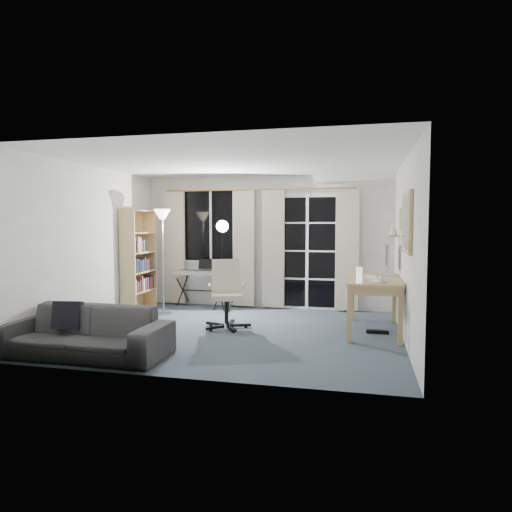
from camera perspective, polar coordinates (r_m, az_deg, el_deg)
The scene contains 17 objects.
floor at distance 6.57m, azimuth -2.29°, elevation -9.56°, with size 4.50×4.00×0.02m, color #35414E.
window at distance 8.58m, azimuth -5.60°, elevation 3.80°, with size 1.20×0.08×1.40m.
french_door at distance 8.20m, azimuth 6.43°, elevation 0.46°, with size 1.32×0.09×2.11m.
curtains at distance 8.25m, azimuth 0.22°, elevation 0.99°, with size 3.60×0.07×2.13m.
bookshelf at distance 8.21m, azimuth -14.69°, elevation -0.88°, with size 0.29×0.83×1.79m.
torchiere_lamp at distance 7.81m, azimuth -11.62°, elevation 3.20°, with size 0.34×0.34×1.78m.
keyboard_piano at distance 8.38m, azimuth -6.37°, elevation -2.17°, with size 1.15×0.56×0.83m.
studio_light at distance 7.87m, azimuth -4.24°, elevation 2.40°, with size 0.37×0.37×1.63m.
office_chair at distance 6.81m, azimuth -3.75°, elevation -3.92°, with size 0.70×0.67×1.01m.
desk at distance 6.67m, azimuth 14.58°, elevation -3.52°, with size 0.73×1.44×0.77m.
monitor at distance 7.09m, azimuth 16.13°, elevation 0.01°, with size 0.18×0.55×0.48m.
desk_clutter at distance 6.45m, azimuth 14.03°, elevation -4.40°, with size 0.45×0.87×0.97m.
mug at distance 6.16m, azimuth 15.66°, elevation -2.69°, with size 0.13×0.10×0.13m, color silver.
wall_mirror at distance 5.83m, azimuth 18.31°, elevation 3.99°, with size 0.04×0.94×0.74m.
framed_print at distance 6.72m, azimuth 17.68°, elevation 4.41°, with size 0.03×0.42×0.32m.
wall_shelf at distance 7.22m, azimuth 16.79°, elevation 2.87°, with size 0.16×0.30×0.18m.
sofa at distance 5.68m, azimuth -20.74°, elevation -7.92°, with size 1.96×0.58×0.77m.
Camera 1 is at (1.69, -6.15, 1.54)m, focal length 32.00 mm.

